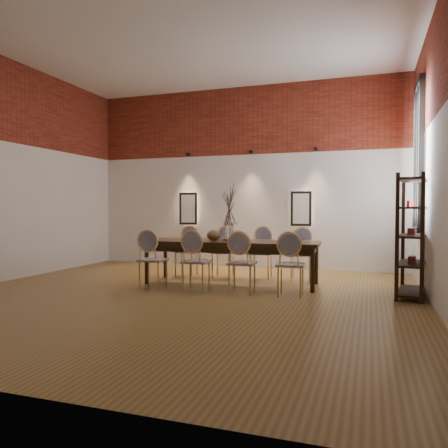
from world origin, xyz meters
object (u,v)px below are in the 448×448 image
(chair_near_d, at_px, (291,265))
(chair_far_a, at_px, (186,251))
(chair_near_c, at_px, (242,263))
(book, at_px, (232,240))
(chair_near_a, at_px, (153,260))
(chair_far_b, at_px, (223,252))
(chair_far_d, at_px, (301,254))
(bowl, at_px, (214,235))
(vase, at_px, (229,232))
(chair_far_c, at_px, (261,253))
(dining_table, at_px, (231,262))
(chair_near_b, at_px, (196,261))
(shelving_rack, at_px, (412,236))

(chair_near_d, bearing_deg, chair_far_a, 145.78)
(chair_near_c, xyz_separation_m, book, (-0.41, 0.78, 0.30))
(chair_near_a, relative_size, chair_far_a, 1.00)
(chair_far_a, bearing_deg, chair_far_b, 180.00)
(chair_far_a, xyz_separation_m, chair_far_b, (0.74, 0.03, 0.00))
(chair_far_d, distance_m, bowl, 1.67)
(bowl, bearing_deg, chair_near_c, -43.92)
(chair_near_c, height_order, vase, vase)
(chair_far_b, relative_size, chair_far_c, 1.00)
(chair_far_c, relative_size, book, 3.62)
(dining_table, height_order, bowl, bowl)
(chair_far_b, distance_m, bowl, 0.89)
(chair_near_d, distance_m, book, 1.40)
(dining_table, xyz_separation_m, bowl, (-0.30, -0.06, 0.46))
(chair_near_a, bearing_deg, bowl, 41.07)
(chair_far_a, distance_m, chair_far_d, 2.23)
(chair_far_a, distance_m, book, 1.35)
(chair_near_b, xyz_separation_m, chair_far_c, (0.67, 1.54, 0.00))
(chair_far_a, relative_size, bowl, 3.92)
(chair_near_b, distance_m, chair_far_b, 1.51)
(chair_far_b, bearing_deg, chair_near_a, 63.89)
(chair_far_d, bearing_deg, chair_far_c, -0.00)
(chair_near_d, xyz_separation_m, chair_far_d, (-0.07, 1.51, 0.00))
(chair_far_d, height_order, book, chair_far_d)
(vase, bearing_deg, dining_table, 2.51)
(chair_near_a, height_order, bowl, chair_near_a)
(dining_table, height_order, shelving_rack, shelving_rack)
(chair_near_c, bearing_deg, dining_table, 116.11)
(vase, bearing_deg, chair_near_d, -30.89)
(chair_near_a, relative_size, vase, 3.13)
(chair_near_d, bearing_deg, chair_near_b, 180.00)
(bowl, bearing_deg, chair_far_b, 97.43)
(chair_far_a, height_order, chair_far_d, same)
(chair_near_a, distance_m, chair_far_b, 1.69)
(chair_near_b, relative_size, chair_far_c, 1.00)
(dining_table, height_order, chair_near_d, chair_near_d)
(chair_near_a, xyz_separation_m, chair_far_b, (0.67, 1.54, 0.00))
(chair_far_d, distance_m, shelving_rack, 2.06)
(chair_near_d, xyz_separation_m, chair_far_c, (-0.81, 1.48, 0.00))
(chair_near_a, bearing_deg, shelving_rack, 6.70)
(dining_table, bearing_deg, chair_near_b, -116.11)
(chair_near_d, distance_m, chair_far_c, 1.69)
(chair_near_d, relative_size, shelving_rack, 0.52)
(chair_far_a, distance_m, shelving_rack, 4.10)
(dining_table, distance_m, chair_near_c, 0.85)
(dining_table, distance_m, chair_far_d, 1.35)
(chair_far_d, relative_size, shelving_rack, 0.52)
(vase, bearing_deg, shelving_rack, -3.33)
(chair_far_a, height_order, vase, vase)
(chair_near_d, height_order, chair_far_a, same)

